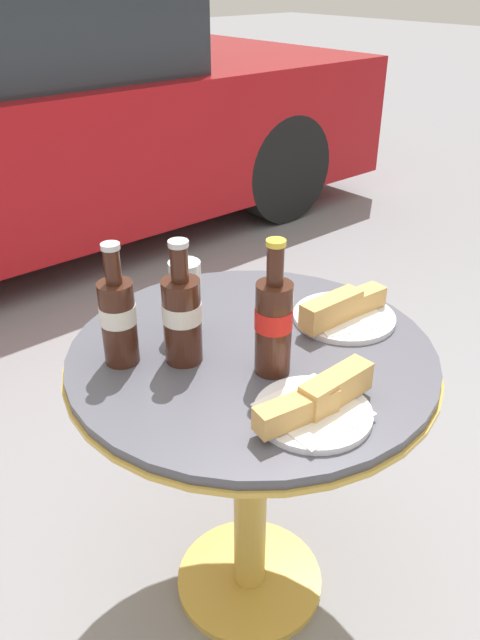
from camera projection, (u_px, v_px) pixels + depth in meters
name	position (u px, v px, depth m)	size (l,w,h in m)	color
ground_plane	(249.00, 581.00, 1.58)	(30.00, 30.00, 0.00)	gray
bistro_table	(251.00, 409.00, 1.31)	(0.74, 0.74, 0.70)	gold
cola_bottle_left	(182.00, 315.00, 1.15)	(0.07, 0.07, 0.24)	#3D1E14
cola_bottle_right	(274.00, 322.00, 1.12)	(0.07, 0.07, 0.26)	#3D1E14
cola_bottle_center	(118.00, 317.00, 1.15)	(0.07, 0.07, 0.24)	#3D1E14
drinking_glass	(186.00, 299.00, 1.26)	(0.06, 0.06, 0.15)	black
lunch_plate_near	(343.00, 312.00, 1.32)	(0.23, 0.22, 0.07)	white
lunch_plate_far	(316.00, 404.00, 1.04)	(0.24, 0.20, 0.07)	white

